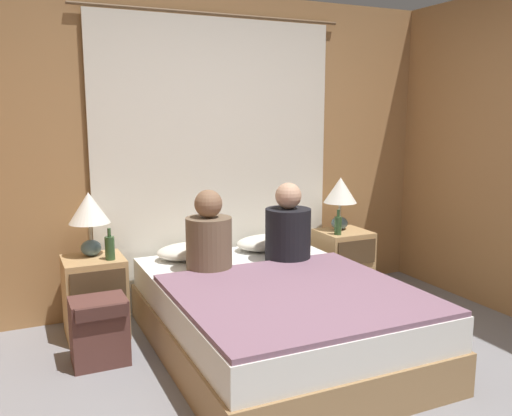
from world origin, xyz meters
The scene contains 15 objects.
wall_back centered at (0.00, 2.10, 1.25)m, with size 4.01×0.06×2.50m.
curtain_panel centered at (0.00, 2.04, 1.17)m, with size 2.20×0.03×2.34m.
bed centered at (0.00, 0.97, 0.23)m, with size 1.48×2.03×0.47m.
nightstand_left centered at (-1.05, 1.74, 0.29)m, with size 0.42×0.41×0.57m.
nightstand_right centered at (1.05, 1.74, 0.29)m, with size 0.42×0.41×0.57m.
lamp_left centered at (-1.05, 1.81, 0.88)m, with size 0.29×0.29×0.46m.
lamp_right centered at (1.05, 1.81, 0.88)m, with size 0.29×0.29×0.46m.
pillow_left centered at (-0.33, 1.77, 0.53)m, with size 0.51×0.34×0.12m.
pillow_right centered at (0.33, 1.77, 0.53)m, with size 0.51×0.34×0.12m.
blanket_on_bed centered at (0.00, 0.68, 0.49)m, with size 1.42×1.39×0.03m.
person_left_in_bed centered at (-0.30, 1.41, 0.71)m, with size 0.32×0.32×0.58m.
person_right_in_bed centered at (0.32, 1.41, 0.71)m, with size 0.34×0.34×0.59m.
beer_bottle_on_left_stand centered at (-0.94, 1.65, 0.65)m, with size 0.07×0.07×0.22m.
beer_bottle_on_right_stand centered at (0.92, 1.65, 0.65)m, with size 0.06×0.06×0.21m.
backpack_on_floor centered at (-1.10, 1.26, 0.24)m, with size 0.34×0.29×0.43m.
Camera 1 is at (-1.54, -2.09, 1.58)m, focal length 38.00 mm.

